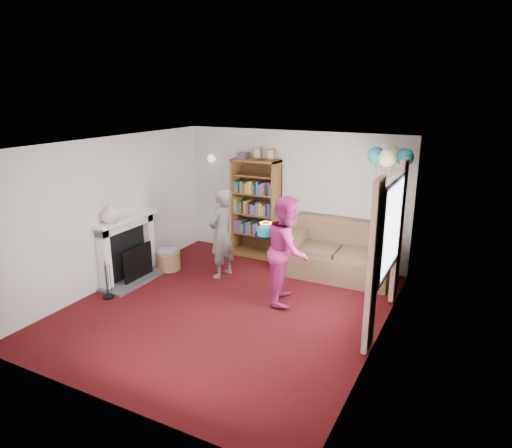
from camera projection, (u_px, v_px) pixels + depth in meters
The scene contains 16 objects.
ground at pixel (228, 308), 7.02m from camera, with size 5.00×5.00×0.00m, color black.
wall_back at pixel (293, 196), 8.81m from camera, with size 4.50×0.02×2.50m, color silver.
wall_left at pixel (111, 212), 7.66m from camera, with size 0.02×5.00×2.50m, color silver.
wall_right at pixel (383, 255), 5.68m from camera, with size 0.02×5.00×2.50m, color silver.
ceiling at pixel (225, 144), 6.31m from camera, with size 4.50×5.00×0.01m, color white.
fireplace at pixel (130, 251), 7.96m from camera, with size 0.55×1.80×1.12m.
window_bay at pixel (388, 244), 6.23m from camera, with size 0.14×2.02×2.20m.
wall_sconce at pixel (211, 158), 9.27m from camera, with size 0.16×0.23×0.16m.
bookcase at pixel (257, 209), 9.02m from camera, with size 0.92×0.42×2.15m.
sofa at pixel (340, 255), 8.20m from camera, with size 1.85×0.98×0.98m.
wicker_basket at pixel (168, 260), 8.49m from camera, with size 0.44×0.44×0.39m.
person_striped at pixel (222, 233), 8.00m from camera, with size 0.59×0.38×1.60m, color black.
person_magenta at pixel (288, 250), 7.04m from camera, with size 0.83×0.64×1.70m, color #AD2265.
birthday_cake at pixel (266, 232), 7.13m from camera, with size 0.33×0.33×0.22m.
balloons at pixel (390, 156), 7.15m from camera, with size 0.72×0.72×1.67m.
mantel_vase at pixel (110, 212), 7.46m from camera, with size 0.33×0.33×0.35m, color beige.
Camera 1 is at (3.29, -5.47, 3.22)m, focal length 32.00 mm.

